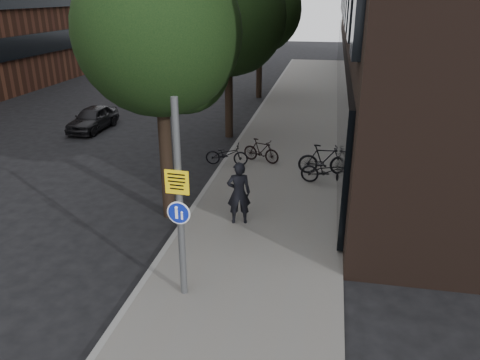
% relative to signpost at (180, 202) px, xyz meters
% --- Properties ---
extents(ground, '(120.00, 120.00, 0.00)m').
position_rel_signpost_xyz_m(ground, '(0.95, -0.69, -2.31)').
color(ground, black).
rests_on(ground, ground).
extents(sidewalk, '(4.50, 60.00, 0.12)m').
position_rel_signpost_xyz_m(sidewalk, '(1.20, 9.31, -2.25)').
color(sidewalk, '#5E5C57').
rests_on(sidewalk, ground).
extents(curb_edge, '(0.15, 60.00, 0.13)m').
position_rel_signpost_xyz_m(curb_edge, '(-1.05, 9.31, -2.24)').
color(curb_edge, slate).
rests_on(curb_edge, ground).
extents(street_tree_near, '(4.40, 4.40, 7.50)m').
position_rel_signpost_xyz_m(street_tree_near, '(-1.58, 3.95, 2.80)').
color(street_tree_near, black).
rests_on(street_tree_near, ground).
extents(street_tree_mid, '(5.00, 5.00, 7.80)m').
position_rel_signpost_xyz_m(street_tree_mid, '(-1.58, 12.45, 2.81)').
color(street_tree_mid, black).
rests_on(street_tree_mid, ground).
extents(street_tree_far, '(5.00, 5.00, 7.80)m').
position_rel_signpost_xyz_m(street_tree_far, '(-1.58, 21.45, 2.81)').
color(street_tree_far, black).
rests_on(street_tree_far, ground).
extents(signpost, '(0.50, 0.14, 4.33)m').
position_rel_signpost_xyz_m(signpost, '(0.00, 0.00, 0.00)').
color(signpost, '#595B5E').
rests_on(signpost, sidewalk).
extents(pedestrian, '(0.75, 0.59, 1.83)m').
position_rel_signpost_xyz_m(pedestrian, '(0.53, 3.54, -1.27)').
color(pedestrian, black).
rests_on(pedestrian, sidewalk).
extents(parked_bike_facade_near, '(1.90, 0.87, 0.96)m').
position_rel_signpost_xyz_m(parked_bike_facade_near, '(2.95, 6.96, -1.70)').
color(parked_bike_facade_near, black).
rests_on(parked_bike_facade_near, sidewalk).
extents(parked_bike_facade_far, '(1.88, 0.63, 1.11)m').
position_rel_signpost_xyz_m(parked_bike_facade_far, '(2.80, 7.90, -1.63)').
color(parked_bike_facade_far, black).
rests_on(parked_bike_facade_far, sidewalk).
extents(parked_bike_curb_near, '(1.66, 0.69, 0.85)m').
position_rel_signpost_xyz_m(parked_bike_curb_near, '(-0.85, 8.20, -1.76)').
color(parked_bike_curb_near, black).
rests_on(parked_bike_curb_near, sidewalk).
extents(parked_bike_curb_far, '(1.58, 0.91, 0.92)m').
position_rel_signpost_xyz_m(parked_bike_curb_far, '(0.38, 8.78, -1.73)').
color(parked_bike_curb_far, black).
rests_on(parked_bike_curb_far, sidewalk).
extents(parked_car_near, '(1.47, 3.41, 1.15)m').
position_rel_signpost_xyz_m(parked_car_near, '(-8.41, 12.19, -1.73)').
color(parked_car_near, black).
rests_on(parked_car_near, ground).
extents(parked_car_mid, '(1.45, 3.97, 1.30)m').
position_rel_signpost_xyz_m(parked_car_mid, '(-8.34, 20.16, -1.66)').
color(parked_car_mid, '#5B1A21').
rests_on(parked_car_mid, ground).
extents(parked_car_far, '(1.73, 4.17, 1.21)m').
position_rel_signpost_xyz_m(parked_car_far, '(-9.22, 28.07, -1.70)').
color(parked_car_far, black).
rests_on(parked_car_far, ground).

